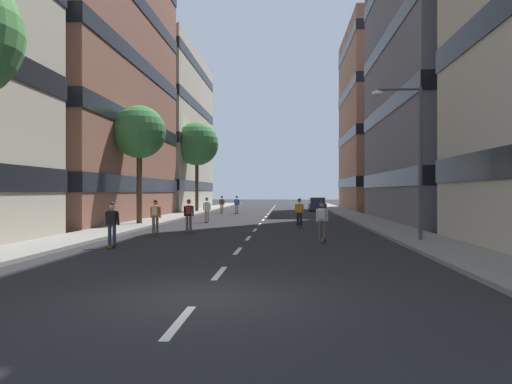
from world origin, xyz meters
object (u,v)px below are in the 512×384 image
at_px(skater_0, 222,203).
at_px(skater_1, 207,209).
at_px(skater_3, 299,211).
at_px(skater_7, 112,222).
at_px(parked_car_near, 317,205).
at_px(skater_4, 237,203).
at_px(streetlamp_right, 412,146).
at_px(street_tree_mid, 139,133).
at_px(street_tree_near, 197,144).
at_px(skater_2, 155,215).
at_px(skater_5, 189,214).
at_px(skater_6, 322,218).

bearing_deg(skater_0, skater_1, -86.73).
distance_m(skater_3, skater_7, 13.84).
distance_m(parked_car_near, skater_4, 11.22).
bearing_deg(parked_car_near, streetlamp_right, -86.91).
relative_size(street_tree_mid, skater_3, 4.28).
bearing_deg(street_tree_near, skater_7, -85.35).
distance_m(skater_2, skater_4, 24.29).
height_order(skater_4, skater_5, same).
bearing_deg(skater_1, skater_2, -95.16).
bearing_deg(skater_7, skater_6, 18.99).
distance_m(skater_0, skater_7, 30.35).
xyz_separation_m(parked_car_near, street_tree_near, (-12.96, -3.81, 6.54)).
bearing_deg(skater_2, street_tree_near, 96.06).
bearing_deg(skater_2, street_tree_mid, 112.43).
xyz_separation_m(skater_1, skater_5, (0.43, -8.71, 0.03)).
xyz_separation_m(street_tree_mid, streetlamp_right, (14.84, -10.19, -1.86)).
bearing_deg(skater_5, skater_2, -129.46).
distance_m(skater_4, skater_5, 22.58).
xyz_separation_m(skater_5, skater_6, (6.75, -4.24, 0.00)).
distance_m(skater_1, skater_2, 10.41).
bearing_deg(skater_1, skater_7, -94.29).
bearing_deg(street_tree_near, skater_0, -44.62).
relative_size(parked_car_near, skater_5, 2.47).
height_order(skater_0, skater_6, same).
height_order(skater_5, skater_6, same).
height_order(skater_2, skater_5, same).
xyz_separation_m(skater_0, skater_4, (1.55, -0.65, 0.00)).
height_order(streetlamp_right, skater_2, streetlamp_right).
xyz_separation_m(street_tree_near, skater_0, (3.07, -3.03, -6.23)).
bearing_deg(skater_5, skater_0, 93.09).
height_order(parked_car_near, skater_5, skater_5).
relative_size(street_tree_near, streetlamp_right, 1.45).
bearing_deg(skater_5, skater_6, -32.18).
distance_m(parked_car_near, street_tree_mid, 28.26).
distance_m(skater_0, skater_2, 24.89).
xyz_separation_m(skater_2, skater_5, (1.36, 1.65, 0.00)).
xyz_separation_m(skater_3, skater_6, (0.77, -8.69, 0.03)).
xyz_separation_m(parked_car_near, skater_2, (-10.00, -31.73, 0.32)).
height_order(street_tree_near, skater_2, street_tree_near).
bearing_deg(skater_7, street_tree_near, 94.65).
bearing_deg(skater_1, skater_0, 93.27).
xyz_separation_m(parked_car_near, street_tree_mid, (-12.96, -24.54, 5.30)).
height_order(streetlamp_right, skater_3, streetlamp_right).
bearing_deg(street_tree_mid, skater_4, 74.84).
bearing_deg(skater_5, street_tree_mid, 128.05).
relative_size(parked_car_near, skater_1, 2.47).
distance_m(skater_1, skater_6, 14.81).
bearing_deg(skater_5, skater_7, -102.78).
relative_size(skater_5, skater_7, 1.00).
xyz_separation_m(skater_3, skater_7, (-7.59, -11.57, 0.00)).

